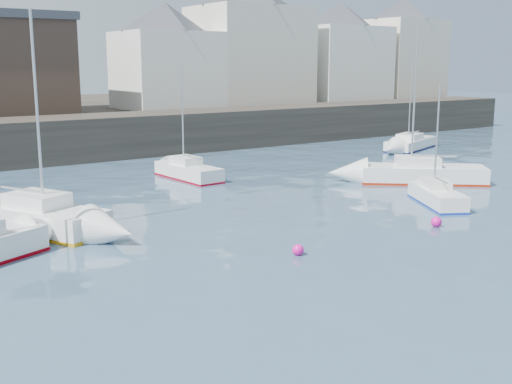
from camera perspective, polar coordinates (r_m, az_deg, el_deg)
water at (r=18.75m, az=21.73°, el=-10.57°), size 220.00×220.00×0.00m
quay_wall at (r=47.05m, az=-16.19°, el=4.60°), size 90.00×5.00×3.00m
land_strip at (r=64.31m, az=-21.37°, el=5.92°), size 90.00×32.00×2.80m
bldg_east_a at (r=62.05m, az=-0.57°, el=13.37°), size 13.36×13.36×11.80m
bldg_east_b at (r=68.42m, az=7.50°, el=12.32°), size 11.88×11.88×9.95m
bldg_east_c at (r=74.75m, az=12.77°, el=12.44°), size 11.14×11.14×10.95m
bldg_east_d at (r=57.01m, az=-7.96°, el=11.98°), size 11.14×11.14×8.95m
sailboat_b at (r=27.83m, az=-19.19°, el=-2.04°), size 4.92×7.11×8.80m
sailboat_c at (r=32.15m, az=15.78°, el=-0.31°), size 3.35×4.54×5.80m
sailboat_d at (r=37.84m, az=14.57°, el=1.63°), size 6.80×6.19×8.91m
sailboat_f at (r=38.03m, az=-6.06°, el=1.89°), size 1.98×5.26×6.71m
sailboat_g at (r=52.35m, az=13.60°, el=4.24°), size 6.60×4.12×7.97m
buoy_near at (r=23.09m, az=3.75°, el=-5.61°), size 0.42×0.42×0.42m
buoy_mid at (r=27.96m, az=15.71°, el=-2.98°), size 0.45×0.45×0.45m
buoy_far at (r=25.31m, az=-15.34°, el=-4.46°), size 0.35×0.35×0.35m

